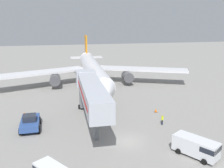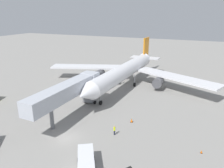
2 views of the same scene
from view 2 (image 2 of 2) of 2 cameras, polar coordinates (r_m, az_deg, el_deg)
The scene contains 9 objects.
ground_plane at distance 37.84m, azimuth -11.79°, elevation -13.70°, with size 300.00×300.00×0.00m, color gray.
airplane_at_gate at distance 60.70m, azimuth 3.87°, elevation 3.60°, with size 49.98×45.22×11.87m.
jet_bridge at distance 43.07m, azimuth -10.91°, elevation -1.70°, with size 3.86×20.43×7.11m.
pushback_tug at distance 50.02m, azimuth -19.67°, elevation -4.82°, with size 2.97×5.59×2.35m.
service_van_far_right at distance 30.13m, azimuth -6.84°, elevation -19.81°, with size 4.56×5.62×2.23m.
ground_crew_worker_midground at distance 37.48m, azimuth 0.65°, elevation -12.00°, with size 0.38×0.38×1.71m.
safety_cone_alpha at distance 41.83m, azimuth 5.19°, elevation -9.49°, with size 0.49×0.49×0.75m.
safety_cone_bravo at distance 36.07m, azimuth 22.47°, elevation -16.12°, with size 0.32×0.32×0.50m.
safety_cone_charlie at distance 55.56m, azimuth -16.43°, elevation -3.08°, with size 0.39×0.39×0.60m.
Camera 2 is at (19.35, -25.83, 19.76)m, focal length 34.76 mm.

